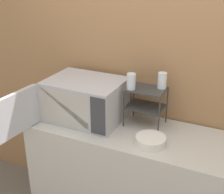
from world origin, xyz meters
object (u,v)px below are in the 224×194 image
object	(u,v)px
bowl	(151,141)
glass_front_left	(131,81)
dish_rack	(146,99)
microwave	(82,100)
glass_back_right	(162,80)

from	to	relation	value
bowl	glass_front_left	bearing A→B (deg)	139.68
glass_front_left	dish_rack	bearing A→B (deg)	29.76
bowl	microwave	bearing A→B (deg)	167.98
dish_rack	microwave	bearing A→B (deg)	-165.57
microwave	dish_rack	world-z (taller)	microwave
dish_rack	bowl	xyz separation A→B (m)	(0.13, -0.24, -0.18)
dish_rack	glass_front_left	size ratio (longest dim) A/B	2.49
glass_front_left	bowl	size ratio (longest dim) A/B	0.56
glass_front_left	glass_back_right	distance (m)	0.22
dish_rack	glass_front_left	world-z (taller)	glass_front_left
glass_back_right	bowl	bearing A→B (deg)	-83.46
microwave	dish_rack	distance (m)	0.47
bowl	dish_rack	bearing A→B (deg)	117.66
glass_front_left	bowl	xyz separation A→B (m)	(0.22, -0.19, -0.31)
microwave	bowl	size ratio (longest dim) A/B	4.23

